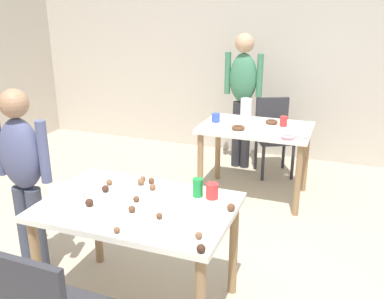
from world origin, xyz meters
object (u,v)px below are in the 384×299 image
(dining_table_near, at_px, (138,218))
(pitcher_far, at_px, (246,111))
(person_girl_near, at_px, (23,172))
(chair_far_table, at_px, (273,131))
(mixing_bowl, at_px, (66,193))
(person_adult_far, at_px, (243,89))
(soda_can, at_px, (198,187))
(dining_table_far, at_px, (255,137))

(dining_table_near, height_order, pitcher_far, pitcher_far)
(person_girl_near, bearing_deg, chair_far_table, 64.51)
(chair_far_table, relative_size, person_girl_near, 0.62)
(person_girl_near, bearing_deg, mixing_bowl, -14.58)
(dining_table_near, bearing_deg, person_girl_near, 178.78)
(person_adult_far, bearing_deg, mixing_bowl, -99.06)
(person_adult_far, bearing_deg, person_girl_near, -107.94)
(soda_can, bearing_deg, mixing_bowl, -156.83)
(dining_table_far, height_order, person_adult_far, person_adult_far)
(dining_table_far, relative_size, chair_far_table, 1.24)
(dining_table_far, relative_size, soda_can, 8.84)
(person_girl_near, bearing_deg, person_adult_far, 72.06)
(dining_table_far, distance_m, person_girl_near, 2.27)
(chair_far_table, xyz_separation_m, person_adult_far, (-0.39, 0.04, 0.46))
(person_adult_far, distance_m, soda_can, 2.48)
(dining_table_far, distance_m, mixing_bowl, 2.18)
(dining_table_near, distance_m, dining_table_far, 1.97)
(dining_table_far, height_order, pitcher_far, pitcher_far)
(soda_can, bearing_deg, person_girl_near, -169.56)
(dining_table_far, distance_m, pitcher_far, 0.28)
(person_adult_far, bearing_deg, dining_table_far, -66.19)
(dining_table_near, bearing_deg, pitcher_far, 84.63)
(chair_far_table, height_order, person_adult_far, person_adult_far)
(pitcher_far, bearing_deg, person_adult_far, 106.81)
(person_girl_near, bearing_deg, dining_table_near, -1.22)
(dining_table_far, xyz_separation_m, soda_can, (-0.00, -1.70, 0.17))
(person_girl_near, distance_m, person_adult_far, 2.81)
(person_girl_near, relative_size, pitcher_far, 5.63)
(dining_table_far, bearing_deg, pitcher_far, 148.51)
(dining_table_far, bearing_deg, person_adult_far, 113.81)
(person_adult_far, height_order, soda_can, person_adult_far)
(person_adult_far, bearing_deg, chair_far_table, -6.12)
(dining_table_near, bearing_deg, soda_can, 37.23)
(person_girl_near, height_order, person_adult_far, person_adult_far)
(dining_table_near, xyz_separation_m, person_girl_near, (-0.88, 0.02, 0.18))
(chair_far_table, height_order, soda_can, soda_can)
(dining_table_near, relative_size, soda_can, 9.77)
(person_adult_far, relative_size, pitcher_far, 6.32)
(person_adult_far, relative_size, soda_can, 12.95)
(soda_can, distance_m, pitcher_far, 1.79)
(dining_table_near, distance_m, pitcher_far, 2.04)
(chair_far_table, xyz_separation_m, pitcher_far, (-0.19, -0.63, 0.38))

